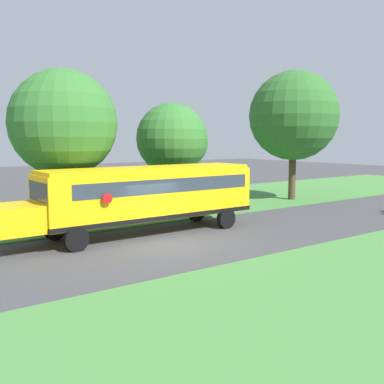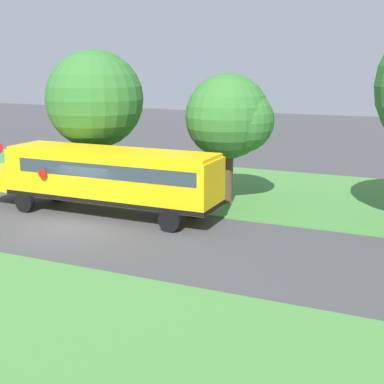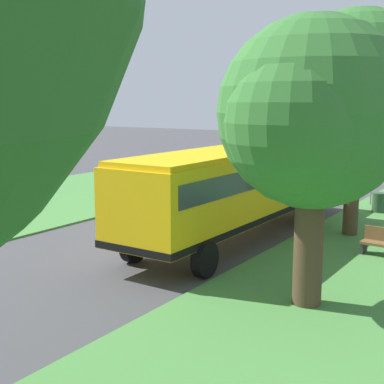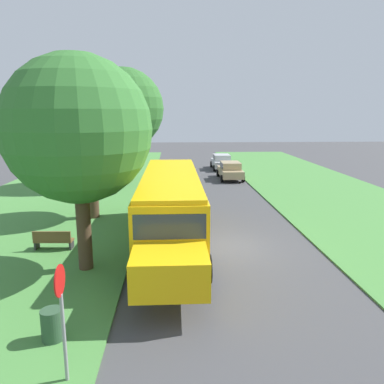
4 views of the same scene
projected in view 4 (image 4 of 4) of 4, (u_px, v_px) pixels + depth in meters
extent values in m
plane|color=#424244|center=(225.00, 246.00, 16.53)|extent=(120.00, 120.00, 0.00)
cube|color=yellow|center=(171.00, 202.00, 16.66)|extent=(2.50, 10.50, 2.20)
cube|color=yellow|center=(170.00, 271.00, 10.72)|extent=(2.20, 1.90, 1.10)
cube|color=yellow|center=(170.00, 176.00, 16.42)|extent=(2.35, 10.29, 0.16)
cube|color=black|center=(171.00, 223.00, 16.86)|extent=(2.54, 10.54, 0.20)
cube|color=#2D3842|center=(171.00, 190.00, 16.86)|extent=(2.53, 9.24, 0.64)
cube|color=#2D3842|center=(170.00, 226.00, 11.48)|extent=(2.25, 0.12, 0.80)
cylinder|color=red|center=(209.00, 215.00, 13.88)|extent=(0.03, 0.44, 0.44)
cylinder|color=black|center=(207.00, 269.00, 12.91)|extent=(0.30, 1.00, 1.00)
cylinder|color=black|center=(134.00, 270.00, 12.79)|extent=(0.30, 1.00, 1.00)
cylinder|color=black|center=(194.00, 211.00, 20.60)|extent=(0.30, 1.00, 1.00)
cylinder|color=black|center=(149.00, 211.00, 20.48)|extent=(0.30, 1.00, 1.00)
cube|color=tan|center=(230.00, 172.00, 33.19)|extent=(1.80, 4.40, 0.64)
cube|color=tan|center=(230.00, 165.00, 32.92)|extent=(1.60, 2.20, 0.60)
cube|color=#2D3842|center=(231.00, 165.00, 32.91)|extent=(1.62, 2.02, 0.45)
cylinder|color=black|center=(218.00, 173.00, 34.67)|extent=(0.22, 0.64, 0.64)
cylinder|color=black|center=(237.00, 173.00, 34.76)|extent=(0.22, 0.64, 0.64)
cylinder|color=black|center=(222.00, 179.00, 31.75)|extent=(0.22, 0.64, 0.64)
cylinder|color=black|center=(243.00, 178.00, 31.84)|extent=(0.22, 0.64, 0.64)
cube|color=#B7B7BC|center=(221.00, 163.00, 39.16)|extent=(1.80, 4.40, 0.64)
cube|color=#B7B7BC|center=(222.00, 157.00, 38.89)|extent=(1.60, 2.20, 0.60)
cube|color=#2D3842|center=(222.00, 157.00, 38.88)|extent=(1.62, 2.02, 0.45)
cylinder|color=black|center=(211.00, 164.00, 40.64)|extent=(0.22, 0.64, 0.64)
cylinder|color=black|center=(228.00, 164.00, 40.73)|extent=(0.22, 0.64, 0.64)
cylinder|color=black|center=(214.00, 168.00, 37.72)|extent=(0.22, 0.64, 0.64)
cylinder|color=black|center=(232.00, 168.00, 37.81)|extent=(0.22, 0.64, 0.64)
cylinder|color=#4C3826|center=(84.00, 228.00, 13.71)|extent=(0.52, 0.52, 3.28)
sphere|color=#33702D|center=(78.00, 129.00, 12.97)|extent=(5.18, 5.18, 5.18)
sphere|color=#33702D|center=(81.00, 124.00, 13.25)|extent=(2.93, 2.93, 2.93)
cylinder|color=#4C3826|center=(92.00, 193.00, 20.61)|extent=(0.67, 0.67, 2.89)
sphere|color=#33702D|center=(89.00, 138.00, 19.98)|extent=(4.26, 4.26, 4.26)
sphere|color=#33702D|center=(92.00, 140.00, 20.78)|extent=(3.19, 3.19, 3.19)
cylinder|color=#4C3826|center=(125.00, 162.00, 30.45)|extent=(0.51, 0.51, 3.73)
sphere|color=#2D6628|center=(123.00, 109.00, 29.57)|extent=(6.38, 6.38, 6.38)
sphere|color=#2D6628|center=(115.00, 112.00, 29.99)|extent=(4.16, 4.16, 4.16)
cylinder|color=gray|center=(64.00, 340.00, 7.95)|extent=(0.08, 0.08, 2.10)
cylinder|color=red|center=(60.00, 281.00, 7.68)|extent=(0.03, 0.68, 0.68)
cube|color=brown|center=(54.00, 240.00, 15.96)|extent=(1.62, 0.58, 0.08)
cube|color=brown|center=(52.00, 236.00, 15.69)|extent=(1.60, 0.14, 0.44)
cube|color=#333333|center=(72.00, 245.00, 16.01)|extent=(0.10, 0.45, 0.45)
cube|color=#333333|center=(37.00, 245.00, 16.00)|extent=(0.10, 0.45, 0.45)
cylinder|color=#2D4C33|center=(52.00, 326.00, 9.54)|extent=(0.56, 0.56, 0.90)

